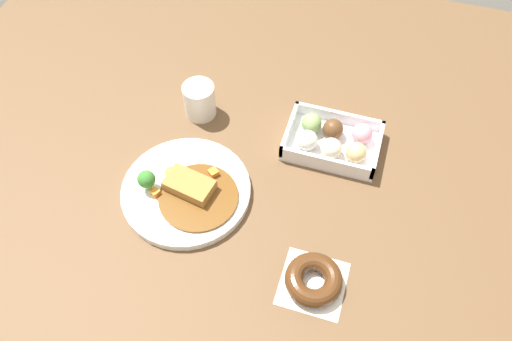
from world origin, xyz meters
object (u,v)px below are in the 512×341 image
Objects in this scene: curry_plate at (186,190)px; donut_box at (333,140)px; chocolate_ring_donut at (314,280)px; coffee_mug at (200,100)px.

curry_plate reaches higher than donut_box.
curry_plate is at bearing -141.17° from donut_box.
donut_box reaches higher than chocolate_ring_donut.
coffee_mug is (-0.35, 0.34, 0.02)m from chocolate_ring_donut.
chocolate_ring_donut is (0.30, -0.12, 0.00)m from curry_plate.
donut_box is at bearing 38.83° from curry_plate.
donut_box is (0.26, 0.21, 0.01)m from curry_plate.
donut_box is 1.70× the size of chocolate_ring_donut.
chocolate_ring_donut is 1.45× the size of coffee_mug.
curry_plate is 0.34m from donut_box.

